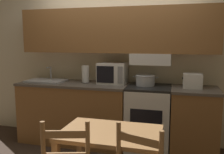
# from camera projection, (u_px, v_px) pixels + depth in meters

# --- Properties ---
(ground_plane) EXTENTS (16.00, 16.00, 0.00)m
(ground_plane) POSITION_uv_depth(u_px,v_px,m) (118.00, 138.00, 4.05)
(ground_plane) COLOR #3D2D23
(wall_back) EXTENTS (5.29, 0.38, 2.55)m
(wall_back) POSITION_uv_depth(u_px,v_px,m) (118.00, 46.00, 3.77)
(wall_back) COLOR beige
(wall_back) RESTS_ON ground_plane
(lower_counter_main) EXTENTS (1.67, 0.62, 0.93)m
(lower_counter_main) POSITION_uv_depth(u_px,v_px,m) (75.00, 112.00, 3.85)
(lower_counter_main) COLOR #936033
(lower_counter_main) RESTS_ON ground_plane
(lower_counter_right_stub) EXTENTS (0.63, 0.62, 0.93)m
(lower_counter_right_stub) POSITION_uv_depth(u_px,v_px,m) (194.00, 122.00, 3.40)
(lower_counter_right_stub) COLOR #936033
(lower_counter_right_stub) RESTS_ON ground_plane
(stove_range) EXTENTS (0.60, 0.61, 0.93)m
(stove_range) POSITION_uv_depth(u_px,v_px,m) (149.00, 118.00, 3.56)
(stove_range) COLOR white
(stove_range) RESTS_ON ground_plane
(cooking_pot) EXTENTS (0.36, 0.28, 0.15)m
(cooking_pot) POSITION_uv_depth(u_px,v_px,m) (145.00, 80.00, 3.55)
(cooking_pot) COLOR #B7BABF
(cooking_pot) RESTS_ON stove_range
(microwave) EXTENTS (0.41, 0.34, 0.31)m
(microwave) POSITION_uv_depth(u_px,v_px,m) (113.00, 73.00, 3.70)
(microwave) COLOR white
(microwave) RESTS_ON lower_counter_main
(toaster) EXTENTS (0.26, 0.21, 0.20)m
(toaster) POSITION_uv_depth(u_px,v_px,m) (192.00, 81.00, 3.36)
(toaster) COLOR white
(toaster) RESTS_ON lower_counter_right_stub
(sink_basin) EXTENTS (0.58, 0.40, 0.22)m
(sink_basin) POSITION_uv_depth(u_px,v_px,m) (46.00, 80.00, 3.90)
(sink_basin) COLOR #B7BABF
(sink_basin) RESTS_ON lower_counter_main
(paper_towel_roll) EXTENTS (0.12, 0.12, 0.26)m
(paper_towel_roll) POSITION_uv_depth(u_px,v_px,m) (85.00, 74.00, 3.78)
(paper_towel_roll) COLOR black
(paper_towel_roll) RESTS_ON lower_counter_main
(dining_table) EXTENTS (0.90, 0.60, 0.75)m
(dining_table) POSITION_uv_depth(u_px,v_px,m) (111.00, 146.00, 2.27)
(dining_table) COLOR #9E7042
(dining_table) RESTS_ON ground_plane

